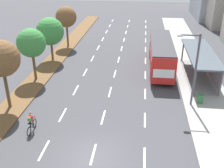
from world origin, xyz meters
The scene contains 15 objects.
ground_plane centered at (0.00, 0.00, 0.00)m, with size 140.00×140.00×0.00m, color #424247.
median_strip centered at (-8.30, 20.00, 0.06)m, with size 2.60×52.00×0.12m, color brown.
sidewalk_right centered at (9.25, 20.00, 0.07)m, with size 4.50×52.00×0.15m, color #9E9E99.
lane_divider_left centered at (-3.50, 19.11, 0.00)m, with size 0.14×49.21×0.01m.
lane_divider_center centered at (0.00, 19.11, 0.00)m, with size 0.14×49.21×0.01m.
lane_divider_right centered at (3.50, 19.11, 0.00)m, with size 0.14×49.21×0.01m.
bus_shelter centered at (9.53, 14.28, 1.87)m, with size 2.90×10.25×2.86m.
bus centered at (5.25, 16.72, 2.07)m, with size 2.54×11.29×3.37m.
cyclist centered at (-5.16, 2.36, 0.79)m, with size 0.46×1.82×1.71m.
median_tree_second centered at (-8.50, 5.63, 4.63)m, with size 3.10×3.10×6.09m.
median_tree_third centered at (-8.43, 11.71, 4.15)m, with size 3.01×3.01×5.56m.
median_tree_fourth centered at (-8.48, 17.79, 3.83)m, with size 3.43×3.43×5.44m.
median_tree_fifth centered at (-8.07, 23.88, 4.40)m, with size 3.00×3.00×5.81m.
streetlight centered at (7.42, 7.85, 3.89)m, with size 1.91×0.24×6.50m.
trash_bin centered at (8.45, 8.19, 0.57)m, with size 0.52×0.52×0.85m, color #286B38.
Camera 1 is at (2.95, -14.00, 12.24)m, focal length 43.08 mm.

